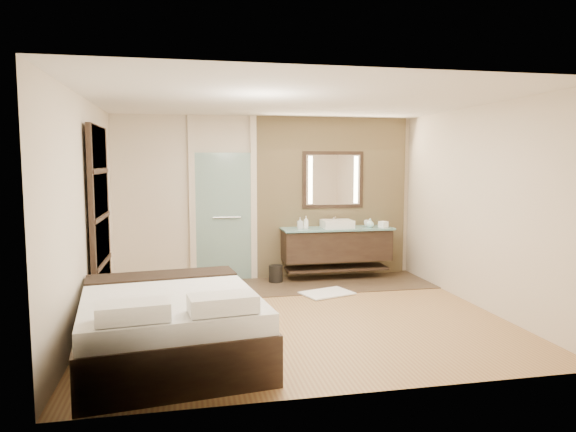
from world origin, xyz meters
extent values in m
plane|color=#8F603C|center=(0.00, 0.00, 0.00)|extent=(5.00, 5.00, 0.00)
cube|color=#3D2C21|center=(0.60, 1.60, 0.01)|extent=(3.80, 1.30, 0.01)
cube|color=tan|center=(1.10, 2.21, 1.35)|extent=(2.60, 0.08, 2.70)
cube|color=black|center=(1.10, 1.92, 0.57)|extent=(1.80, 0.50, 0.50)
cube|color=black|center=(1.10, 1.92, 0.18)|extent=(1.71, 0.45, 0.04)
cube|color=#8AD4D1|center=(1.10, 1.90, 0.85)|extent=(1.85, 0.55, 0.03)
cube|color=white|center=(1.10, 1.90, 0.93)|extent=(0.50, 0.38, 0.13)
cylinder|color=silver|center=(1.10, 2.09, 0.95)|extent=(0.03, 0.03, 0.18)
cylinder|color=silver|center=(1.10, 2.05, 1.03)|extent=(0.02, 0.10, 0.02)
cube|color=black|center=(1.10, 2.16, 1.65)|extent=(1.06, 0.03, 0.96)
cube|color=white|center=(1.10, 2.15, 1.65)|extent=(0.94, 0.01, 0.84)
cube|color=#FFF0BF|center=(0.70, 2.14, 1.65)|extent=(0.07, 0.01, 0.80)
cube|color=#FFF0BF|center=(1.50, 2.14, 1.65)|extent=(0.07, 0.01, 0.80)
cube|color=silver|center=(-0.75, 2.20, 1.05)|extent=(0.90, 0.05, 2.10)
cylinder|color=silver|center=(-0.70, 2.15, 1.05)|extent=(0.45, 0.03, 0.03)
cube|color=beige|center=(-1.25, 2.21, 1.35)|extent=(0.10, 0.08, 2.70)
cube|color=beige|center=(-0.25, 2.21, 1.35)|extent=(0.10, 0.08, 2.70)
cube|color=black|center=(-2.43, 0.60, 1.20)|extent=(0.06, 1.20, 2.40)
cube|color=beige|center=(-2.41, 0.60, 0.37)|extent=(0.02, 1.06, 0.52)
cube|color=beige|center=(-2.41, 0.60, 0.96)|extent=(0.02, 1.06, 0.52)
cube|color=beige|center=(-2.41, 0.60, 1.54)|extent=(0.02, 1.06, 0.52)
cube|color=beige|center=(-2.41, 0.60, 2.13)|extent=(0.02, 1.06, 0.52)
cube|color=black|center=(-1.54, -1.08, 0.23)|extent=(1.95, 2.31, 0.47)
cube|color=white|center=(-1.54, -1.08, 0.56)|extent=(1.89, 2.25, 0.19)
cube|color=black|center=(-1.64, -0.29, 0.66)|extent=(1.69, 0.68, 0.04)
cube|color=white|center=(-1.80, -1.97, 0.74)|extent=(0.62, 0.39, 0.15)
cube|color=white|center=(-1.07, -1.87, 0.74)|extent=(0.62, 0.39, 0.15)
cube|color=white|center=(0.67, 0.96, 0.02)|extent=(0.84, 0.70, 0.02)
cylinder|color=black|center=(0.06, 1.85, 0.14)|extent=(0.28, 0.28, 0.28)
cube|color=white|center=(1.87, 1.79, 0.92)|extent=(0.16, 0.16, 0.10)
imported|color=white|center=(0.56, 1.85, 0.97)|extent=(0.09, 0.09, 0.21)
imported|color=#B2B2B2|center=(0.48, 1.92, 0.96)|extent=(0.08, 0.09, 0.18)
imported|color=#BCECE6|center=(1.65, 1.84, 0.94)|extent=(0.13, 0.13, 0.15)
imported|color=silver|center=(1.67, 1.97, 0.92)|extent=(0.17, 0.17, 0.11)
camera|label=1|loc=(-1.37, -6.20, 1.95)|focal=32.00mm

